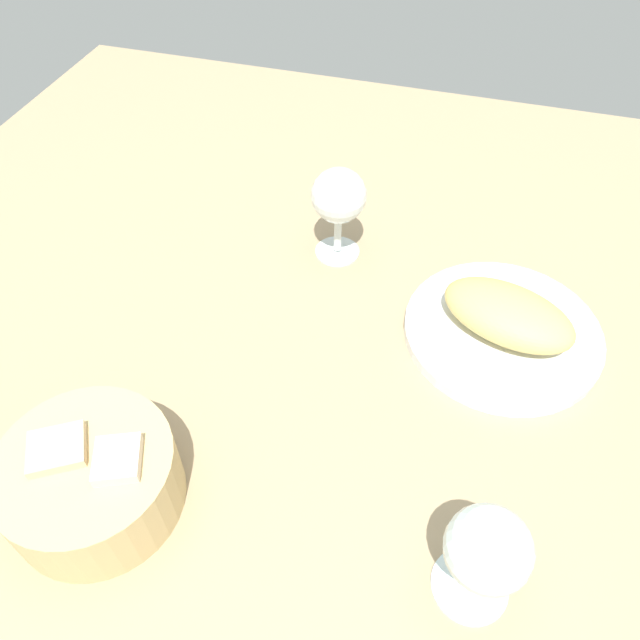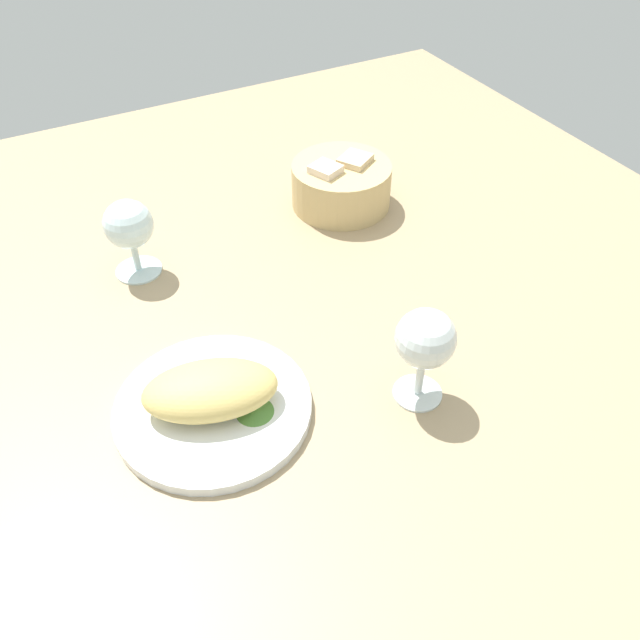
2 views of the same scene
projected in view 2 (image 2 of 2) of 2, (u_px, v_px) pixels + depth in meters
The scene contains 7 objects.
ground_plane at pixel (295, 311), 92.69cm from camera, with size 140.00×140.00×2.00cm, color tan.
plate at pixel (213, 408), 77.59cm from camera, with size 23.17×23.17×1.40cm, color white.
omelette at pixel (210, 390), 75.45cm from camera, with size 15.58×8.92×4.92cm, color #D6B967.
lettuce_garnish at pixel (254, 408), 75.84cm from camera, with size 4.51×4.51×1.28cm, color #497D32.
bread_basket at pixel (341, 184), 108.30cm from camera, with size 16.25×16.25×8.45cm.
wine_glass_near at pixel (425, 342), 74.14cm from camera, with size 7.03×7.03×12.90cm.
wine_glass_far at pixel (129, 228), 92.46cm from camera, with size 7.03×7.03×11.79cm.
Camera 2 is at (-29.50, -62.44, 60.94)cm, focal length 37.14 mm.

